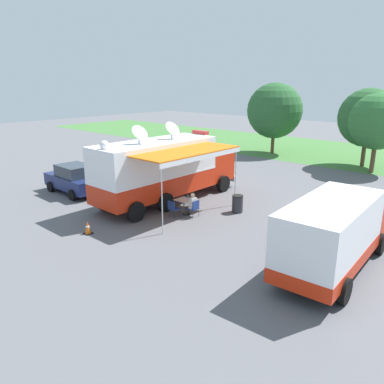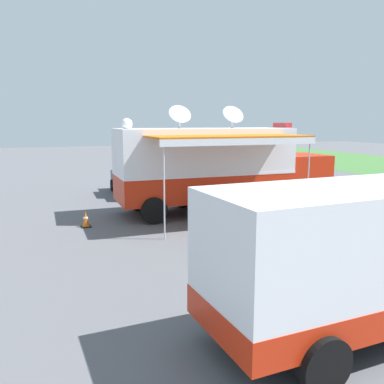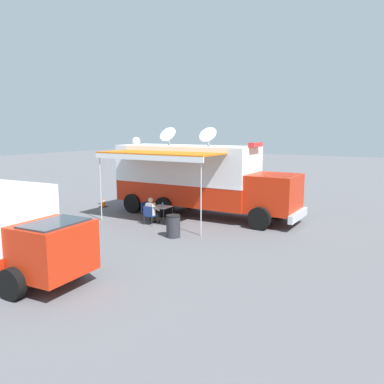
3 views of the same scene
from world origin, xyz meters
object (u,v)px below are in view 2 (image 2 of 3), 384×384
trash_bin (300,219)px  car_behind_truck (209,176)px  folding_chair_beside_table (203,212)px  support_truck (373,257)px  water_bottle (230,202)px  traffic_cone (86,219)px  car_far_corner (133,178)px  folding_chair_at_table (231,215)px  seated_responder (228,210)px  command_truck (221,165)px  folding_table (224,206)px

trash_bin → car_behind_truck: size_ratio=0.21×
folding_chair_beside_table → support_truck: size_ratio=0.13×
water_bottle → support_truck: bearing=-7.1°
traffic_cone → car_far_corner: size_ratio=0.14×
folding_chair_at_table → seated_responder: bearing=-179.9°
folding_chair_at_table → car_far_corner: size_ratio=0.21×
command_truck → traffic_cone: bearing=-81.7°
car_behind_truck → folding_table: bearing=-18.0°
folding_table → folding_chair_beside_table: size_ratio=0.92×
trash_bin → car_behind_truck: bearing=178.5°
car_far_corner → command_truck: bearing=26.2°
seated_responder → folding_chair_beside_table: bearing=-126.9°
command_truck → support_truck: (10.24, -1.65, -0.56)m
seated_responder → support_truck: size_ratio=0.18×
water_bottle → support_truck: support_truck is taller
water_bottle → trash_bin: water_bottle is taller
support_truck → car_behind_truck: size_ratio=1.60×
support_truck → trash_bin: bearing=155.5°
traffic_cone → seated_responder: bearing=68.4°
folding_table → seated_responder: (0.61, -0.11, -0.02)m
water_bottle → traffic_cone: 5.28m
water_bottle → support_truck: (7.98, -1.00, 0.55)m
car_far_corner → traffic_cone: bearing=-26.8°
traffic_cone → support_truck: size_ratio=0.08×
folding_chair_at_table → water_bottle: bearing=158.1°
folding_table → water_bottle: 0.26m
folding_table → folding_chair_beside_table: 0.87m
seated_responder → traffic_cone: size_ratio=2.16×
trash_bin → traffic_cone: size_ratio=1.57×
command_truck → folding_chair_at_table: command_truck is taller
trash_bin → support_truck: size_ratio=0.13×
water_bottle → trash_bin: size_ratio=0.25×
trash_bin → folding_chair_beside_table: bearing=-124.4°
folding_table → support_truck: bearing=-5.9°
folding_chair_beside_table → car_far_corner: 7.55m
support_truck → car_far_corner: size_ratio=1.63×
folding_chair_at_table → support_truck: (7.32, -0.73, 0.87)m
command_truck → car_far_corner: command_truck is taller
trash_bin → car_far_corner: size_ratio=0.21×
folding_chair_at_table → support_truck: support_truck is taller
trash_bin → seated_responder: bearing=-123.5°
support_truck → seated_responder: bearing=174.4°
folding_chair_at_table → traffic_cone: folding_chair_at_table is taller
folding_chair_beside_table → car_far_corner: size_ratio=0.21×
folding_chair_at_table → traffic_cone: 5.23m
folding_table → seated_responder: size_ratio=0.64×
folding_chair_beside_table → car_far_corner: bearing=-172.8°
water_bottle → car_behind_truck: 7.17m
command_truck → car_behind_truck: bearing=163.4°
folding_table → seated_responder: bearing=-10.3°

